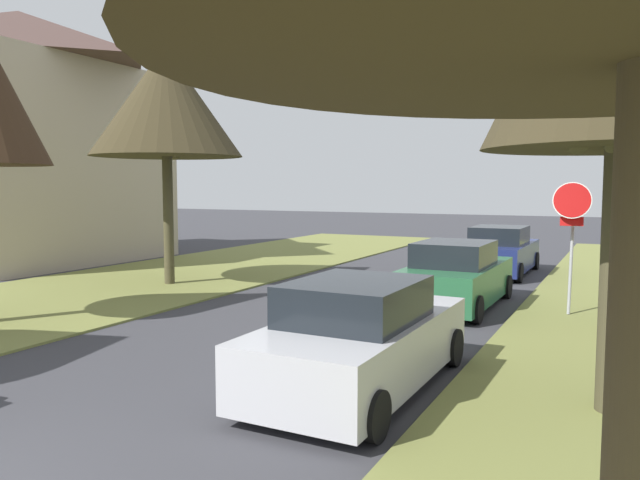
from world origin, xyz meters
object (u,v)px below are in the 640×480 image
Objects in this scene: stop_sign_far at (572,219)px; street_tree_left_mid_b at (166,102)px; parked_sedan_navy at (500,252)px; parked_sedan_green at (456,277)px; parked_sedan_silver at (361,338)px.

street_tree_left_mid_b is at bearing -176.80° from stop_sign_far.
parked_sedan_navy is at bearing 39.29° from street_tree_left_mid_b.
parked_sedan_green is at bearing -89.17° from parked_sedan_navy.
parked_sedan_silver is (8.55, -5.93, -4.53)m from street_tree_left_mid_b.
street_tree_left_mid_b is 1.53× the size of parked_sedan_green.
parked_sedan_green is (-0.29, 6.51, 0.00)m from parked_sedan_silver.
street_tree_left_mid_b is 11.49m from parked_sedan_navy.
stop_sign_far is at bearing 0.65° from parked_sedan_green.
stop_sign_far reaches higher than parked_sedan_green.
stop_sign_far reaches higher than parked_sedan_silver.
parked_sedan_green is 1.00× the size of parked_sedan_navy.
parked_sedan_silver is 6.51m from parked_sedan_green.
street_tree_left_mid_b is 11.35m from parked_sedan_silver.
stop_sign_far is at bearing 71.21° from parked_sedan_silver.
street_tree_left_mid_b is (-10.78, -0.60, 3.10)m from stop_sign_far.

